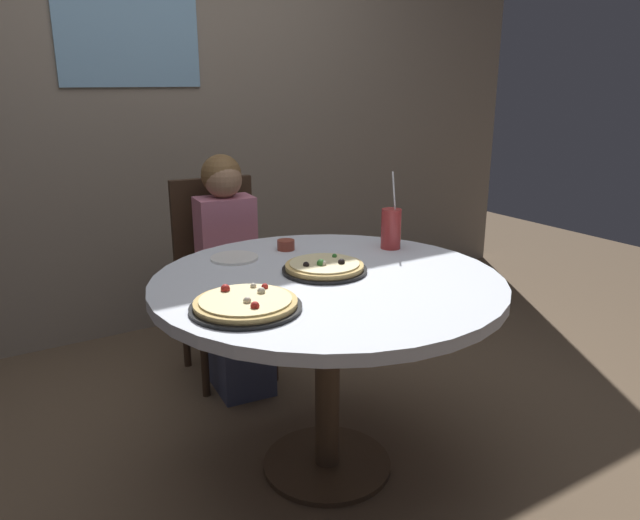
{
  "coord_description": "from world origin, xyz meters",
  "views": [
    {
      "loc": [
        -1.06,
        -1.65,
        1.4
      ],
      "look_at": [
        0.0,
        0.05,
        0.8
      ],
      "focal_mm": 33.88,
      "sensor_mm": 36.0,
      "label": 1
    }
  ],
  "objects": [
    {
      "name": "diner_child",
      "position": [
        -0.01,
        0.8,
        0.48
      ],
      "size": [
        0.29,
        0.42,
        1.08
      ],
      "color": "#3F4766",
      "rests_on": "ground_plane"
    },
    {
      "name": "pizza_veggie",
      "position": [
        0.02,
        0.06,
        0.77
      ],
      "size": [
        0.3,
        0.3,
        0.05
      ],
      "color": "black",
      "rests_on": "dining_table"
    },
    {
      "name": "dining_table",
      "position": [
        0.0,
        0.0,
        0.65
      ],
      "size": [
        1.21,
        1.21,
        0.75
      ],
      "color": "silver",
      "rests_on": "ground_plane"
    },
    {
      "name": "sauce_bowl",
      "position": [
        0.05,
        0.39,
        0.77
      ],
      "size": [
        0.07,
        0.07,
        0.04
      ],
      "primitive_type": "cylinder",
      "color": "brown",
      "rests_on": "dining_table"
    },
    {
      "name": "wall_with_window",
      "position": [
        -0.0,
        1.73,
        1.45
      ],
      "size": [
        5.2,
        0.14,
        2.9
      ],
      "color": "gray",
      "rests_on": "ground_plane"
    },
    {
      "name": "soda_cup",
      "position": [
        0.42,
        0.18,
        0.83
      ],
      "size": [
        0.08,
        0.08,
        0.31
      ],
      "color": "#B73333",
      "rests_on": "dining_table"
    },
    {
      "name": "ground_plane",
      "position": [
        0.0,
        0.0,
        0.0
      ],
      "size": [
        8.0,
        8.0,
        0.0
      ],
      "primitive_type": "plane",
      "color": "brown"
    },
    {
      "name": "chair_wooden",
      "position": [
        0.01,
        0.98,
        0.53
      ],
      "size": [
        0.44,
        0.44,
        0.95
      ],
      "color": "#382619",
      "rests_on": "ground_plane"
    },
    {
      "name": "plate_small",
      "position": [
        -0.18,
        0.37,
        0.76
      ],
      "size": [
        0.18,
        0.18,
        0.01
      ],
      "primitive_type": "cylinder",
      "color": "white",
      "rests_on": "dining_table"
    },
    {
      "name": "pizza_cheese",
      "position": [
        -0.37,
        -0.12,
        0.77
      ],
      "size": [
        0.33,
        0.33,
        0.05
      ],
      "color": "black",
      "rests_on": "dining_table"
    }
  ]
}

